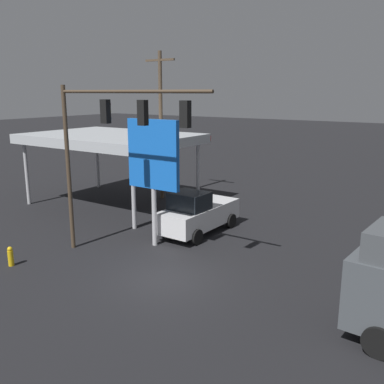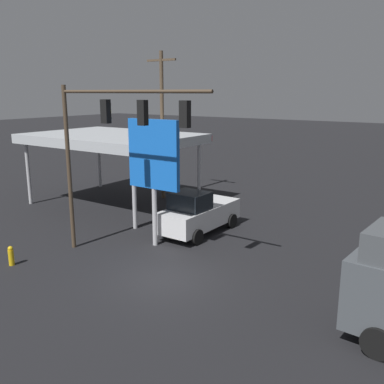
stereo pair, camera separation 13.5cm
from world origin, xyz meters
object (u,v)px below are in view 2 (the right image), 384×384
Objects in this scene: pickup_parked at (198,213)px; fire_hydrant at (11,256)px; utility_pole at (162,123)px; price_sign at (154,158)px; traffic_signal_assembly at (111,132)px.

pickup_parked is 9.40m from fire_hydrant.
pickup_parked is at bearing -117.29° from fire_hydrant.
pickup_parked reaches higher than fire_hydrant.
utility_pole reaches higher than price_sign.
pickup_parked is (-0.95, -5.24, -4.68)m from traffic_signal_assembly.
utility_pole is 9.78m from price_sign.
fire_hydrant is at bearing 57.38° from price_sign.
price_sign reaches higher than fire_hydrant.
utility_pole reaches higher than traffic_signal_assembly.
price_sign is (-0.23, -2.49, -1.43)m from traffic_signal_assembly.
traffic_signal_assembly is 7.03m from fire_hydrant.
pickup_parked is at bearing -100.29° from traffic_signal_assembly.
utility_pole is 14.48m from fire_hydrant.
traffic_signal_assembly is 9.12× the size of fire_hydrant.
traffic_signal_assembly is at bearing -137.30° from fire_hydrant.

